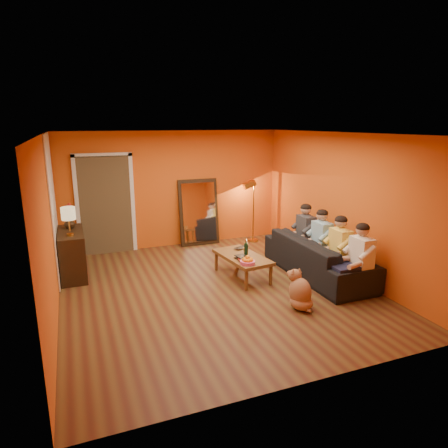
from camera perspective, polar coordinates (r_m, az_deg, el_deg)
name	(u,v)px	position (r m, az deg, el deg)	size (l,w,h in m)	color
room_shell	(208,211)	(6.85, -2.34, 1.92)	(5.00, 5.50, 2.60)	brown
white_accent	(53,206)	(7.86, -23.21, 2.37)	(0.02, 1.90, 2.58)	white
doorway_recess	(105,205)	(8.99, -16.62, 2.68)	(1.06, 0.30, 2.10)	#3F2D19
door_jamb_left	(77,208)	(8.84, -20.23, 2.21)	(0.08, 0.06, 2.20)	white
door_jamb_right	(133,204)	(8.93, -12.91, 2.85)	(0.08, 0.06, 2.20)	white
door_header	(102,155)	(8.72, -17.05, 9.43)	(1.22, 0.06, 0.08)	white
mirror_frame	(199,212)	(9.23, -3.63, 1.72)	(0.92, 0.06, 1.52)	black
mirror_glass	(199,212)	(9.20, -3.55, 1.67)	(0.78, 0.02, 1.36)	white
sideboard	(72,254)	(7.87, -20.84, -3.98)	(0.44, 1.18, 0.85)	black
table_lamp	(69,222)	(7.41, -21.27, 0.33)	(0.24, 0.24, 0.51)	beige
sofa	(318,257)	(7.61, 13.26, -4.55)	(0.96, 2.45, 0.71)	black
coffee_table	(242,266)	(7.36, 2.62, -6.06)	(0.62, 1.22, 0.42)	brown
floor_lamp	(253,212)	(9.44, 4.23, 1.74)	(0.30, 0.24, 1.44)	gold
dog	(300,289)	(6.26, 10.83, -9.11)	(0.34, 0.52, 0.62)	#A36A49
person_far_left	(361,260)	(6.86, 18.98, -4.84)	(0.70, 0.44, 1.22)	white
person_mid_left	(340,250)	(7.27, 16.21, -3.56)	(0.70, 0.44, 1.22)	#F5D151
person_mid_right	(321,241)	(7.69, 13.75, -2.42)	(0.70, 0.44, 1.22)	#8BBCD7
person_far_right	(305,234)	(8.12, 11.56, -1.40)	(0.70, 0.44, 1.22)	#35363B
fruit_bowl	(248,260)	(6.83, 3.40, -5.11)	(0.26, 0.26, 0.16)	#DD4E7E
wine_bottle	(246,248)	(7.21, 3.17, -3.42)	(0.07, 0.07, 0.31)	black
tumbler	(246,250)	(7.42, 3.11, -3.78)	(0.10, 0.10, 0.10)	#B27F3F
laptop	(244,248)	(7.65, 2.81, -3.47)	(0.33, 0.22, 0.03)	black
book_lower	(238,260)	(7.04, 1.95, -5.09)	(0.17, 0.23, 0.02)	black
book_mid	(238,258)	(7.05, 1.99, -4.91)	(0.17, 0.23, 0.02)	#AA1D13
book_upper	(238,258)	(7.02, 1.98, -4.81)	(0.18, 0.25, 0.02)	black
vase	(70,223)	(7.98, -21.20, 0.15)	(0.19, 0.19, 0.20)	black
flowers	(68,209)	(7.92, -21.37, 1.97)	(0.17, 0.17, 0.48)	#AA1D13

